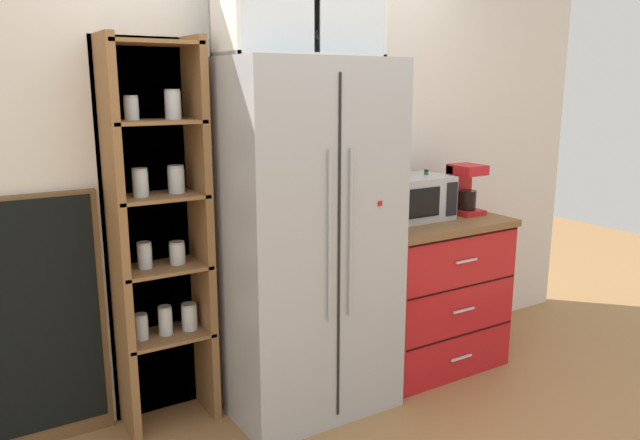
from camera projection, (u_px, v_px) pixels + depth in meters
ground_plane at (307, 401)px, 3.41m from camera, size 10.63×10.63×0.00m
wall_back_cream at (270, 166)px, 3.47m from camera, size 4.94×0.10×2.55m
refrigerator at (304, 239)px, 3.23m from camera, size 0.86×0.68×1.85m
pantry_shelf_column at (157, 232)px, 3.06m from camera, size 0.50×0.31×1.95m
counter_cabinet at (427, 291)px, 3.81m from camera, size 0.88×0.65×0.93m
microwave at (412, 198)px, 3.66m from camera, size 0.44×0.33×0.26m
coffee_maker at (463, 189)px, 3.82m from camera, size 0.17×0.20×0.31m
mug_charcoal at (431, 211)px, 3.69m from camera, size 0.11×0.08×0.09m
bottle_clear at (429, 201)px, 3.69m from camera, size 0.06×0.06×0.25m
bottle_green at (425, 196)px, 3.72m from camera, size 0.06×0.06×0.29m
chalkboard_menu at (40, 323)px, 2.89m from camera, size 0.60×0.04×1.24m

